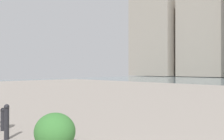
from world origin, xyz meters
The scene contains 5 objects.
building_annex centered at (23.22, -67.74, 12.88)m, with size 14.89×15.74×27.82m.
building_highrise centered at (40.18, -64.20, 18.32)m, with size 15.55×11.96×38.70m.
bollard_near centered at (4.25, -0.90, 0.46)m, with size 0.13×0.13×0.89m.
bollard_mid centered at (5.19, -1.13, 0.35)m, with size 0.13×0.13×0.66m.
shrub_round centered at (2.74, -1.36, 0.40)m, with size 0.95×0.86×0.81m.
Camera 1 is at (-1.44, 1.16, 1.73)m, focal length 34.68 mm.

